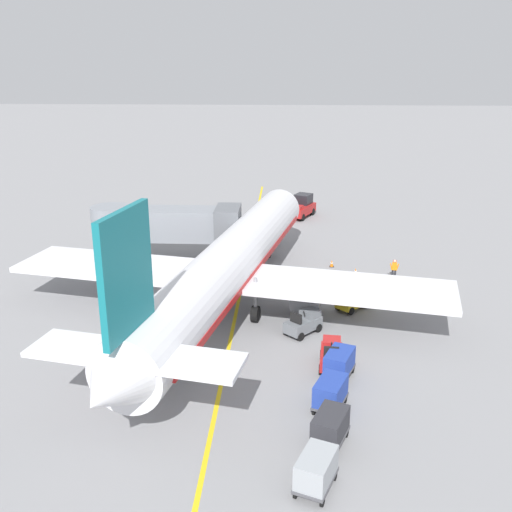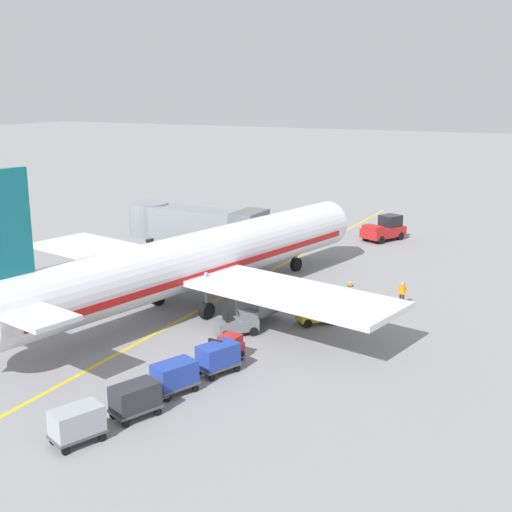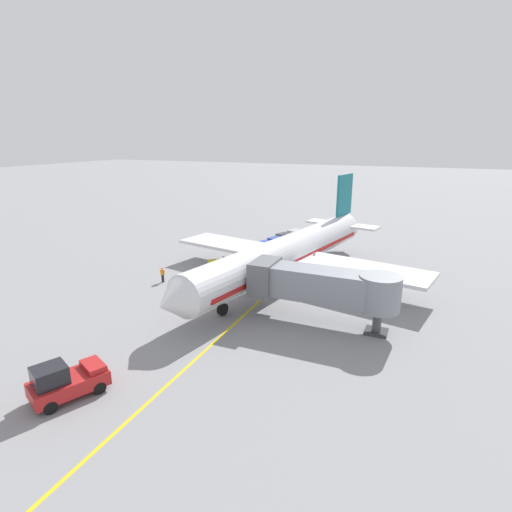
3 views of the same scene
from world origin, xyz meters
name	(u,v)px [view 1 (image 1 of 3)]	position (x,y,z in m)	size (l,w,h in m)	color
ground_plane	(239,298)	(0.00, 0.00, 0.00)	(400.00, 400.00, 0.00)	gray
gate_lead_in_line	(239,297)	(0.00, 0.00, 0.00)	(0.24, 80.00, 0.01)	gold
parked_airliner	(229,265)	(-0.50, -1.94, 3.19)	(30.43, 37.13, 10.63)	silver
jet_bridge	(167,224)	(-6.68, 7.36, 3.45)	(12.55, 3.50, 4.98)	gray
pushback_tractor	(300,207)	(4.89, 23.74, 1.10)	(3.83, 4.92, 2.40)	#B21E1E
baggage_tug_lead	(354,299)	(8.15, -1.59, 0.71)	(2.61, 2.62, 1.62)	gold
baggage_tug_trailing	(331,355)	(6.00, -9.85, 0.71)	(1.48, 2.60, 1.62)	#B21E1E
baggage_tug_spare	(304,323)	(4.57, -5.66, 0.71)	(2.56, 2.66, 1.62)	slate
baggage_cart_front	(339,362)	(6.35, -11.08, 0.95)	(2.01, 2.95, 1.58)	#4C4C51
baggage_cart_second_in_train	(330,392)	(5.67, -14.09, 0.95)	(2.01, 2.95, 1.58)	#4C4C51
baggage_cart_third_in_train	(330,426)	(5.46, -16.95, 0.95)	(2.01, 2.95, 1.58)	#4C4C51
baggage_cart_tail_end	(316,469)	(4.70, -19.90, 0.95)	(2.01, 2.95, 1.58)	#4C4C51
ground_crew_wing_walker	(394,269)	(11.92, 4.27, 0.95)	(0.73, 0.29, 1.69)	#232328
safety_cone_nose_left	(332,263)	(7.25, 7.14, 0.29)	(0.36, 0.36, 0.59)	black
safety_cone_nose_right	(356,272)	(9.03, 5.23, 0.29)	(0.36, 0.36, 0.59)	black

